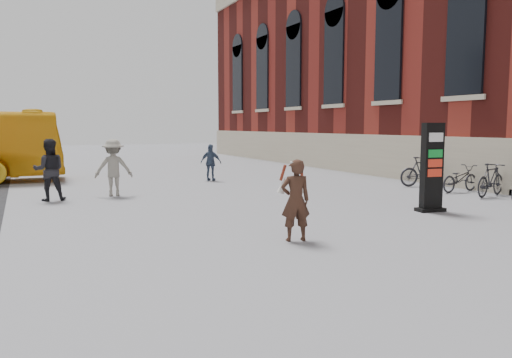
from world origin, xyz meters
name	(u,v)px	position (x,y,z in m)	size (l,w,h in m)	color
ground	(273,235)	(0.00, 0.00, 0.00)	(100.00, 100.00, 0.00)	#9E9EA3
info_pylon	(432,167)	(4.95, 0.76, 1.13)	(0.77, 0.46, 2.27)	black
woman	(295,199)	(0.16, -0.63, 0.80)	(0.68, 0.64, 1.57)	#3E251A
pedestrian_a	(49,170)	(-3.82, 6.89, 0.91)	(0.88, 0.69, 1.81)	black
pedestrian_b	(113,168)	(-1.95, 7.14, 0.89)	(1.15, 0.66, 1.78)	gray
pedestrian_c	(211,163)	(2.28, 9.88, 0.73)	(0.85, 0.36, 1.46)	#3A4963
bike_5	(491,180)	(8.60, 1.98, 0.53)	(0.49, 1.75, 1.05)	#232328
bike_6	(460,179)	(8.60, 3.19, 0.45)	(0.59, 1.70, 0.89)	#232328
bike_7	(423,172)	(8.60, 4.88, 0.54)	(0.51, 1.79, 1.08)	#232328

